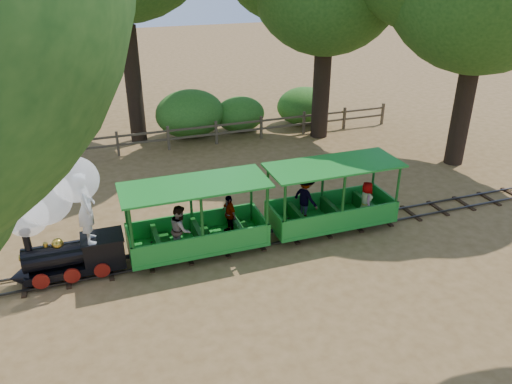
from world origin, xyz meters
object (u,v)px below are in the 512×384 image
object	(u,v)px
carriage_front	(197,228)
carriage_rear	(329,204)
locomotive	(58,214)
fence	(193,133)

from	to	relation	value
carriage_front	carriage_rear	world-z (taller)	same
locomotive	fence	bearing A→B (deg)	57.92
carriage_front	fence	bearing A→B (deg)	77.99
locomotive	fence	world-z (taller)	locomotive
locomotive	carriage_rear	distance (m)	7.18
carriage_rear	locomotive	bearing A→B (deg)	179.74
carriage_rear	fence	xyz separation A→B (m)	(-2.14, 7.97, -0.25)
locomotive	carriage_rear	world-z (taller)	locomotive
carriage_front	fence	xyz separation A→B (m)	(1.71, 8.05, -0.23)
carriage_rear	fence	distance (m)	8.26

